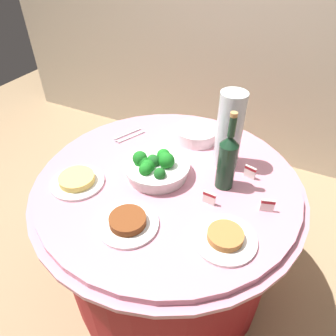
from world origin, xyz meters
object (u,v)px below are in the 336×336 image
(food_plate_peanuts, at_px, (225,238))
(food_plate_stir_fry, at_px, (128,222))
(label_placard_rear, at_px, (209,197))
(serving_tongs, at_px, (128,136))
(label_placard_front, at_px, (268,205))
(food_plate_noodles, at_px, (77,181))
(label_placard_mid, at_px, (250,171))
(decorative_fruit_vase, at_px, (229,132))
(broccoli_bowl, at_px, (156,167))
(plate_stack, at_px, (196,133))
(wine_bottle, at_px, (227,160))

(food_plate_peanuts, bearing_deg, food_plate_stir_fry, -164.94)
(food_plate_peanuts, xyz_separation_m, label_placard_rear, (-0.11, 0.14, 0.02))
(serving_tongs, xyz_separation_m, label_placard_front, (0.74, -0.20, 0.03))
(food_plate_noodles, xyz_separation_m, label_placard_mid, (0.63, 0.36, 0.01))
(decorative_fruit_vase, relative_size, label_placard_mid, 6.18)
(broccoli_bowl, relative_size, label_placard_rear, 5.09)
(food_plate_stir_fry, height_order, label_placard_mid, label_placard_mid)
(plate_stack, height_order, serving_tongs, plate_stack)
(serving_tongs, distance_m, food_plate_noodles, 0.40)
(wine_bottle, bearing_deg, broccoli_bowl, -166.47)
(label_placard_front, bearing_deg, decorative_fruit_vase, 137.46)
(food_plate_noodles, relative_size, label_placard_mid, 4.00)
(plate_stack, height_order, food_plate_stir_fry, plate_stack)
(broccoli_bowl, xyz_separation_m, food_plate_stir_fry, (0.04, -0.29, -0.03))
(label_placard_front, relative_size, label_placard_rear, 1.00)
(wine_bottle, relative_size, food_plate_peanuts, 1.53)
(plate_stack, height_order, label_placard_mid, plate_stack)
(food_plate_stir_fry, bearing_deg, food_plate_noodles, 162.26)
(food_plate_noodles, bearing_deg, plate_stack, 59.77)
(wine_bottle, distance_m, label_placard_front, 0.22)
(decorative_fruit_vase, height_order, label_placard_rear, decorative_fruit_vase)
(wine_bottle, height_order, label_placard_rear, wine_bottle)
(serving_tongs, height_order, food_plate_stir_fry, food_plate_stir_fry)
(wine_bottle, relative_size, label_placard_rear, 6.11)
(food_plate_stir_fry, height_order, label_placard_rear, label_placard_rear)
(food_plate_noodles, bearing_deg, food_plate_peanuts, -0.86)
(food_plate_stir_fry, bearing_deg, label_placard_front, 34.27)
(broccoli_bowl, relative_size, wine_bottle, 0.83)
(label_placard_front, height_order, label_placard_mid, same)
(decorative_fruit_vase, bearing_deg, plate_stack, 146.38)
(plate_stack, distance_m, label_placard_front, 0.54)
(plate_stack, height_order, label_placard_front, plate_stack)
(decorative_fruit_vase, xyz_separation_m, serving_tongs, (-0.50, -0.01, -0.16))
(plate_stack, height_order, wine_bottle, wine_bottle)
(broccoli_bowl, bearing_deg, label_placard_front, -0.12)
(plate_stack, distance_m, food_plate_noodles, 0.62)
(plate_stack, relative_size, label_placard_mid, 3.82)
(food_plate_peanuts, bearing_deg, serving_tongs, 147.56)
(broccoli_bowl, distance_m, food_plate_stir_fry, 0.30)
(food_plate_stir_fry, distance_m, label_placard_rear, 0.32)
(plate_stack, bearing_deg, label_placard_mid, -29.22)
(serving_tongs, xyz_separation_m, label_placard_mid, (0.63, -0.04, 0.03))
(plate_stack, xyz_separation_m, label_placard_front, (0.42, -0.34, 0.00))
(broccoli_bowl, relative_size, food_plate_peanuts, 1.27)
(wine_bottle, xyz_separation_m, serving_tongs, (-0.55, 0.14, -0.12))
(food_plate_peanuts, height_order, label_placard_rear, label_placard_rear)
(label_placard_rear, bearing_deg, wine_bottle, 82.11)
(label_placard_front, bearing_deg, broccoli_bowl, 179.88)
(broccoli_bowl, height_order, label_placard_mid, broccoli_bowl)
(food_plate_peanuts, xyz_separation_m, label_placard_front, (0.10, 0.20, 0.02))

